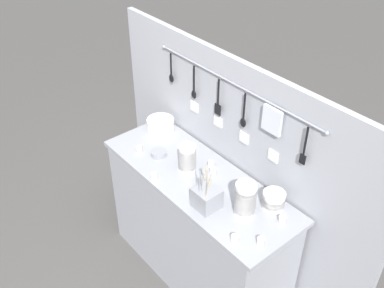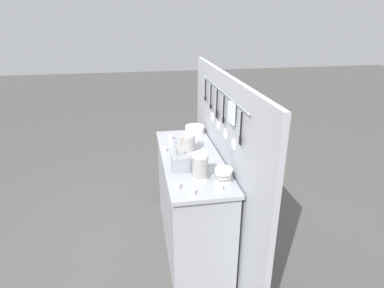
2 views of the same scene
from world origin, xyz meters
The scene contains 17 objects.
ground_plane centered at (0.00, 0.00, 0.00)m, with size 20.00×20.00×0.00m, color #514F4C.
counter centered at (0.00, 0.00, 0.45)m, with size 1.40×0.51×0.90m.
back_wall centered at (0.00, 0.29, 0.81)m, with size 2.20×0.08×1.61m.
bowl_stack_short_front centered at (-0.10, 0.00, 0.99)m, with size 0.11×0.11×0.18m.
bowl_stack_nested_right centered at (0.40, 0.00, 1.01)m, with size 0.12×0.12×0.21m.
bowl_stack_tall_left centered at (0.47, 0.16, 0.96)m, with size 0.13×0.13×0.11m.
plate_stack centered at (-0.57, 0.14, 0.95)m, with size 0.19×0.19×0.08m.
steel_mixing_bowl centered at (-0.34, -0.05, 0.92)m, with size 0.11×0.11×0.03m.
cutlery_caddy centered at (0.23, -0.13, 0.97)m, with size 0.14×0.14×0.28m.
cup_beside_plates centered at (0.52, -0.19, 0.92)m, with size 0.04×0.04×0.04m.
cup_edge_near centered at (-0.16, -0.21, 0.92)m, with size 0.04×0.04×0.04m.
cup_edge_far centered at (0.03, 0.10, 0.92)m, with size 0.04×0.04×0.04m.
cup_front_left centered at (0.62, -0.10, 0.92)m, with size 0.04×0.04×0.04m.
cup_mid_row centered at (-0.03, 0.13, 0.92)m, with size 0.04×0.04×0.04m.
cup_back_left centered at (-0.26, 0.13, 0.92)m, with size 0.04×0.04×0.04m.
cup_centre centered at (-0.45, -0.13, 0.92)m, with size 0.04×0.04×0.04m.
cup_by_caddy centered at (0.59, 0.11, 0.92)m, with size 0.04×0.04×0.04m.
Camera 1 is at (1.61, -1.38, 2.70)m, focal length 42.00 mm.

